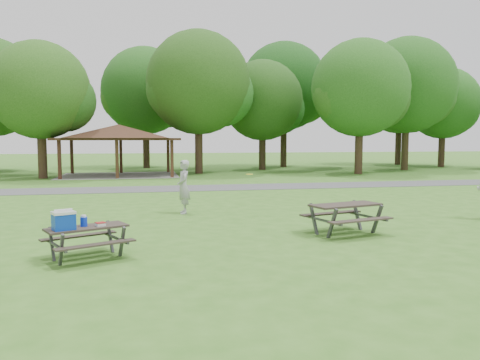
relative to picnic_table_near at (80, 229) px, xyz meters
name	(u,v)px	position (x,y,z in m)	size (l,w,h in m)	color
ground	(233,245)	(3.59, 0.74, -0.69)	(160.00, 160.00, 0.00)	#386D1F
asphalt_path	(185,188)	(3.59, 14.74, -0.68)	(120.00, 3.20, 0.02)	#49494C
pavilion	(119,134)	(-0.41, 24.74, 2.37)	(8.60, 7.01, 3.76)	#341B13
tree_row_d	(41,93)	(-5.33, 23.27, 5.08)	(6.93, 6.60, 9.27)	#302015
tree_row_e	(200,86)	(5.69, 25.77, 6.09)	(8.40, 8.00, 11.02)	#322016
tree_row_f	(263,103)	(11.67, 29.27, 5.15)	(7.35, 7.00, 9.55)	black
tree_row_g	(361,91)	(17.68, 22.77, 5.63)	(7.77, 7.40, 10.25)	#322116
tree_row_h	(408,88)	(23.69, 26.27, 6.33)	(8.61, 8.20, 11.37)	#332516
tree_row_i	(444,105)	(29.67, 29.77, 5.22)	(7.14, 6.80, 9.52)	#311F15
tree_deep_b	(146,93)	(1.69, 33.77, 6.19)	(8.40, 8.00, 11.13)	black
tree_deep_c	(285,89)	(14.69, 32.77, 6.75)	(8.82, 8.40, 11.90)	#2F2015
tree_deep_d	(400,97)	(27.69, 34.27, 6.33)	(8.40, 8.00, 11.27)	black
picnic_table_near	(80,229)	(0.00, 0.00, 0.00)	(2.17, 2.00, 1.21)	#2D2621
picnic_table_middle	(345,211)	(6.98, 1.53, -0.04)	(2.38, 2.10, 0.88)	#2E2621
frisbee_in_flight	(249,174)	(5.05, 5.36, 0.75)	(0.25, 0.25, 0.02)	yellow
frisbee_thrower	(184,187)	(2.79, 6.09, 0.27)	(0.71, 0.46, 1.93)	#9D9EA0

